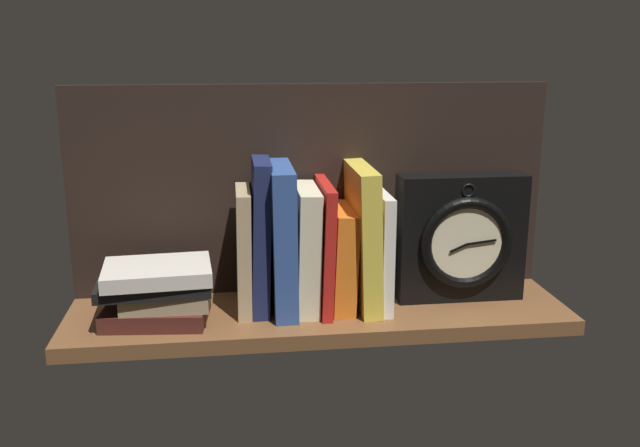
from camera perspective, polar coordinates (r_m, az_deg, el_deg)
ground_plane at (r=120.21cm, az=-0.07°, el=-7.50°), size 84.54×22.29×2.50cm
back_panel at (r=124.46cm, az=-0.69°, el=2.81°), size 84.54×1.20×37.08cm
book_tan_shortstories at (r=116.87cm, az=-6.26°, el=-2.20°), size 2.54×12.25×20.77cm
book_navy_bierce at (r=116.28cm, az=-4.88°, el=-1.03°), size 3.71×12.01×25.56cm
book_blue_modern at (r=116.62cm, az=-3.11°, el=-1.21°), size 3.97×16.63×24.50cm
book_cream_twain at (r=117.49cm, az=-1.16°, el=-2.03°), size 4.14×14.38×20.79cm
book_red_requiem at (r=117.72cm, az=0.28°, el=-1.80°), size 2.44×16.61×21.51cm
book_orange_pandolfini at (r=118.78cm, az=1.71°, el=-2.76°), size 4.30×13.98×17.19cm
book_yellow_seinlanguage at (r=118.42cm, az=3.53°, el=-1.08°), size 4.15×16.99×24.15cm
book_white_catcher at (r=119.57cm, az=4.87°, el=-1.99°), size 1.97×15.63×19.86cm
framed_clock at (r=123.43cm, az=11.44°, el=-1.17°), size 22.11×7.41×22.11cm
book_stack_side at (r=115.99cm, az=-13.05°, el=-5.43°), size 18.66×13.94×9.55cm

